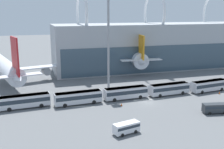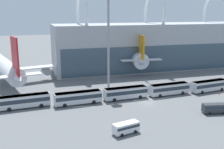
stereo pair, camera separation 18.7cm
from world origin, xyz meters
name	(u,v)px [view 1 (the left image)]	position (x,y,z in m)	size (l,w,h in m)	color
ground_plane	(147,103)	(0.00, 0.00, 0.00)	(440.00, 440.00, 0.00)	slate
terminal_building	(214,43)	(49.09, 40.23, 9.44)	(136.75, 19.66, 31.23)	#9EA3A8
airliner_at_gate_near	(5,67)	(-35.31, 29.51, 5.57)	(45.27, 42.76, 16.32)	silver
airliner_at_gate_far	(131,56)	(11.13, 41.37, 5.38)	(35.73, 36.22, 14.65)	silver
airliner_parked_remote	(215,48)	(58.63, 51.73, 5.14)	(37.60, 35.79, 13.30)	silver
shuttle_bus_1	(25,100)	(-29.70, 4.89, 1.87)	(12.00, 3.71, 3.18)	silver
shuttle_bus_2	(78,97)	(-16.93, 3.87, 1.87)	(11.96, 3.43, 3.18)	silver
shuttle_bus_3	(126,92)	(-4.15, 4.42, 1.87)	(11.94, 3.34, 3.18)	silver
shuttle_bus_4	(169,88)	(8.62, 4.42, 1.87)	(11.99, 3.66, 3.18)	silver
shuttle_bus_5	(209,85)	(21.40, 4.19, 1.87)	(12.06, 4.20, 3.18)	silver
service_van_foreground	(215,108)	(11.84, -11.50, 1.33)	(6.06, 3.05, 2.24)	#2D3338
service_van_crossing	(126,127)	(-11.30, -15.79, 1.27)	(5.51, 3.14, 2.13)	silver
floodlight_mast	(108,28)	(-5.50, 16.06, 17.86)	(2.19, 2.19, 31.25)	gray
lane_stripe_0	(149,99)	(1.57, 2.22, 0.00)	(8.53, 0.25, 0.01)	silver
lane_stripe_3	(74,106)	(-18.33, 2.50, 0.00)	(10.10, 0.25, 0.01)	silver
lane_stripe_4	(172,93)	(10.31, 5.68, 0.00)	(7.09, 0.25, 0.01)	silver
lane_stripe_5	(76,99)	(-16.77, 8.41, 0.00)	(10.91, 0.25, 0.01)	silver
traffic_cone_0	(121,105)	(-7.04, -0.50, 0.34)	(0.53, 0.53, 0.69)	black
traffic_cone_1	(219,93)	(22.59, 0.97, 0.39)	(0.56, 0.56, 0.80)	black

